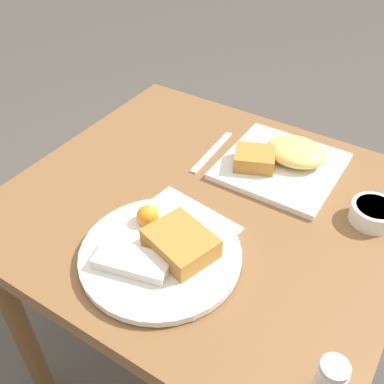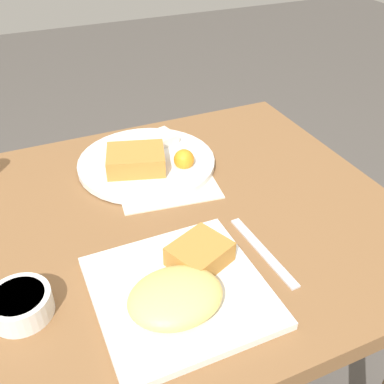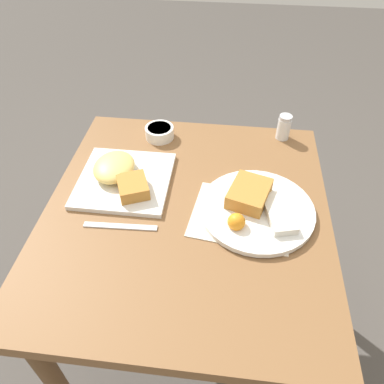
{
  "view_description": "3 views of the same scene",
  "coord_description": "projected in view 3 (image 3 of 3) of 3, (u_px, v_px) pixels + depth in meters",
  "views": [
    {
      "loc": [
        -0.36,
        0.61,
        1.34
      ],
      "look_at": [
        0.01,
        0.03,
        0.75
      ],
      "focal_mm": 42.0,
      "sensor_mm": 36.0,
      "label": 1
    },
    {
      "loc": [
        -0.26,
        -0.62,
        1.24
      ],
      "look_at": [
        0.01,
        -0.02,
        0.77
      ],
      "focal_mm": 42.0,
      "sensor_mm": 36.0,
      "label": 2
    },
    {
      "loc": [
        0.67,
        0.09,
        1.42
      ],
      "look_at": [
        -0.03,
        0.01,
        0.74
      ],
      "focal_mm": 35.0,
      "sensor_mm": 36.0,
      "label": 3
    }
  ],
  "objects": [
    {
      "name": "plate_oval_far",
      "position": [
        256.0,
        207.0,
        0.96
      ],
      "size": [
        0.3,
        0.3,
        0.05
      ],
      "color": "white",
      "rests_on": "menu_card"
    },
    {
      "name": "dining_table",
      "position": [
        187.0,
        234.0,
        1.05
      ],
      "size": [
        0.81,
        0.74,
        0.71
      ],
      "color": "brown",
      "rests_on": "ground_plane"
    },
    {
      "name": "sauce_ramekin",
      "position": [
        160.0,
        132.0,
        1.2
      ],
      "size": [
        0.09,
        0.09,
        0.04
      ],
      "color": "white",
      "rests_on": "dining_table"
    },
    {
      "name": "ground_plane",
      "position": [
        188.0,
        333.0,
        1.47
      ],
      "size": [
        8.0,
        8.0,
        0.0
      ],
      "primitive_type": "plane",
      "color": "#4C4742"
    },
    {
      "name": "plate_square_near",
      "position": [
        122.0,
        176.0,
        1.04
      ],
      "size": [
        0.25,
        0.25,
        0.06
      ],
      "color": "white",
      "rests_on": "dining_table"
    },
    {
      "name": "menu_card",
      "position": [
        241.0,
        216.0,
        0.96
      ],
      "size": [
        0.23,
        0.28,
        0.0
      ],
      "rotation": [
        0.0,
        0.0,
        -0.13
      ],
      "color": "beige",
      "rests_on": "dining_table"
    },
    {
      "name": "butter_knife",
      "position": [
        120.0,
        226.0,
        0.94
      ],
      "size": [
        0.02,
        0.19,
        0.0
      ],
      "rotation": [
        0.0,
        0.0,
        1.61
      ],
      "color": "silver",
      "rests_on": "dining_table"
    },
    {
      "name": "salt_shaker",
      "position": [
        284.0,
        129.0,
        1.19
      ],
      "size": [
        0.04,
        0.04,
        0.08
      ],
      "color": "white",
      "rests_on": "dining_table"
    }
  ]
}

